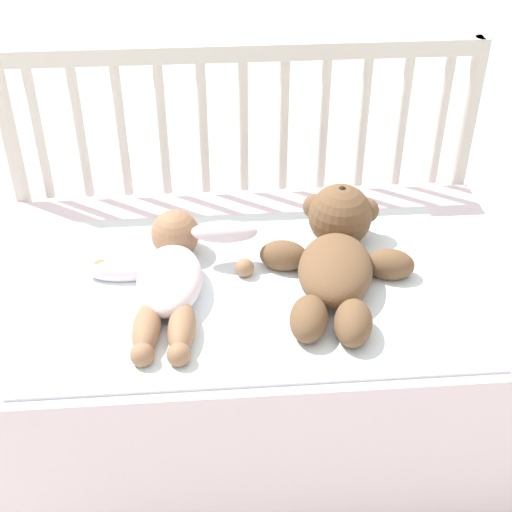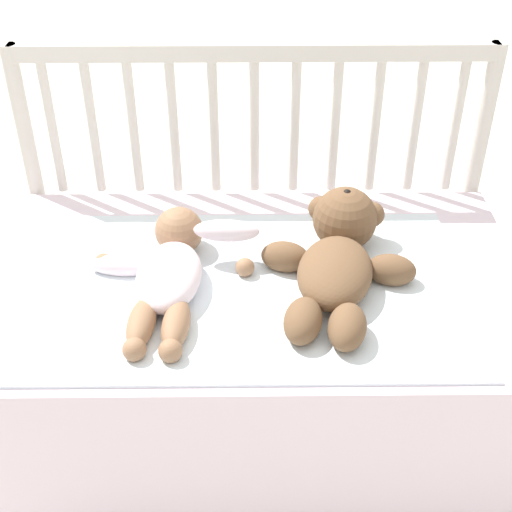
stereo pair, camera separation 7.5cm
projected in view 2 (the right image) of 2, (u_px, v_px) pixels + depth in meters
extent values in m
plane|color=silver|center=(256.00, 426.00, 1.68)|extent=(12.00, 12.00, 0.00)
cube|color=silver|center=(256.00, 357.00, 1.55)|extent=(1.07, 0.64, 0.45)
cylinder|color=beige|center=(40.00, 206.00, 1.72)|extent=(0.04, 0.04, 0.80)
cylinder|color=beige|center=(467.00, 204.00, 1.73)|extent=(0.04, 0.04, 0.80)
cube|color=beige|center=(254.00, 52.00, 1.50)|extent=(1.04, 0.03, 0.04)
cylinder|color=beige|center=(52.00, 129.00, 1.60)|extent=(0.02, 0.02, 0.32)
cylinder|color=beige|center=(93.00, 128.00, 1.60)|extent=(0.02, 0.02, 0.32)
cylinder|color=beige|center=(133.00, 128.00, 1.60)|extent=(0.02, 0.02, 0.32)
cylinder|color=beige|center=(174.00, 128.00, 1.61)|extent=(0.02, 0.02, 0.32)
cylinder|color=beige|center=(214.00, 128.00, 1.61)|extent=(0.02, 0.02, 0.32)
cylinder|color=beige|center=(254.00, 128.00, 1.61)|extent=(0.02, 0.02, 0.32)
cylinder|color=beige|center=(295.00, 128.00, 1.61)|extent=(0.02, 0.02, 0.32)
cylinder|color=beige|center=(335.00, 127.00, 1.61)|extent=(0.02, 0.02, 0.32)
cylinder|color=beige|center=(375.00, 127.00, 1.61)|extent=(0.02, 0.02, 0.32)
cylinder|color=beige|center=(415.00, 127.00, 1.61)|extent=(0.02, 0.02, 0.32)
cylinder|color=beige|center=(455.00, 127.00, 1.61)|extent=(0.02, 0.02, 0.32)
cube|color=white|center=(250.00, 288.00, 1.38)|extent=(0.84, 0.52, 0.01)
ellipsoid|color=brown|center=(335.00, 273.00, 1.36)|extent=(0.19, 0.24, 0.09)
sphere|color=brown|center=(345.00, 219.00, 1.47)|extent=(0.13, 0.13, 0.13)
sphere|color=beige|center=(346.00, 204.00, 1.45)|extent=(0.06, 0.06, 0.06)
sphere|color=black|center=(347.00, 194.00, 1.43)|extent=(0.02, 0.02, 0.02)
sphere|color=brown|center=(321.00, 209.00, 1.49)|extent=(0.05, 0.05, 0.05)
sphere|color=brown|center=(372.00, 214.00, 1.48)|extent=(0.05, 0.05, 0.05)
ellipsoid|color=brown|center=(285.00, 257.00, 1.42)|extent=(0.11, 0.08, 0.06)
ellipsoid|color=brown|center=(391.00, 270.00, 1.38)|extent=(0.11, 0.08, 0.06)
ellipsoid|color=brown|center=(303.00, 321.00, 1.26)|extent=(0.09, 0.12, 0.07)
ellipsoid|color=brown|center=(347.00, 327.00, 1.25)|extent=(0.09, 0.12, 0.07)
ellipsoid|color=white|center=(169.00, 276.00, 1.36)|extent=(0.14, 0.21, 0.08)
sphere|color=#936B4C|center=(179.00, 231.00, 1.46)|extent=(0.10, 0.10, 0.10)
ellipsoid|color=white|center=(123.00, 265.00, 1.41)|extent=(0.14, 0.05, 0.04)
ellipsoid|color=white|center=(226.00, 231.00, 1.41)|extent=(0.14, 0.05, 0.04)
sphere|color=#936B4C|center=(104.00, 263.00, 1.42)|extent=(0.04, 0.04, 0.04)
sphere|color=#936B4C|center=(245.00, 267.00, 1.41)|extent=(0.04, 0.04, 0.04)
ellipsoid|color=#936B4C|center=(141.00, 323.00, 1.27)|extent=(0.06, 0.14, 0.05)
ellipsoid|color=#936B4C|center=(176.00, 324.00, 1.27)|extent=(0.06, 0.14, 0.05)
sphere|color=#936B4C|center=(134.00, 349.00, 1.22)|extent=(0.04, 0.04, 0.04)
sphere|color=#936B4C|center=(170.00, 351.00, 1.21)|extent=(0.04, 0.04, 0.04)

